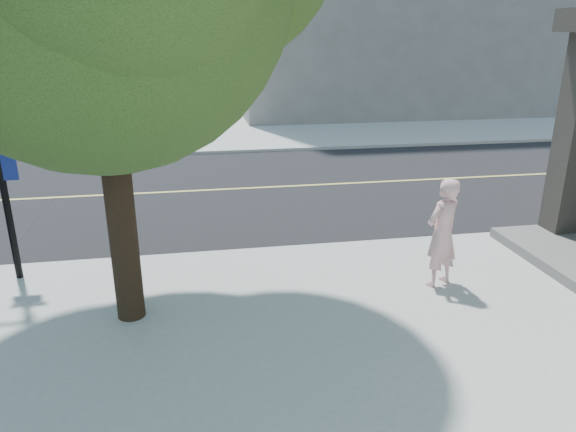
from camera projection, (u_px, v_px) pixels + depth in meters
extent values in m
plane|color=black|center=(54.00, 268.00, 9.48)|extent=(140.00, 140.00, 0.00)
cube|color=black|center=(96.00, 196.00, 13.66)|extent=(140.00, 9.00, 0.01)
cube|color=#A8A8A4|center=(376.00, 103.00, 31.67)|extent=(29.00, 25.00, 0.12)
cube|color=#35302B|center=(576.00, 133.00, 9.87)|extent=(0.55, 0.55, 4.20)
imported|color=#DDA5A6|center=(442.00, 233.00, 8.31)|extent=(0.77, 0.67, 1.78)
cylinder|color=black|center=(118.00, 186.00, 6.99)|extent=(0.39, 0.39, 3.91)
cube|color=navy|center=(2.00, 165.00, 8.19)|extent=(0.42, 0.04, 0.51)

